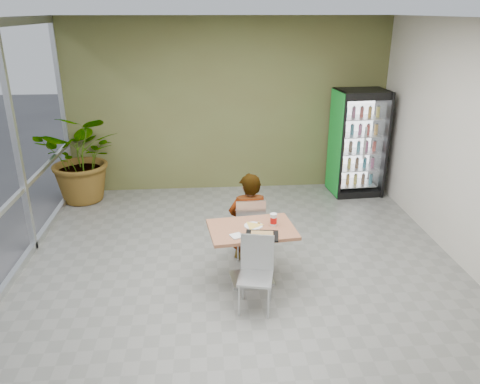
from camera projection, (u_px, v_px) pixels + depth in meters
name	position (u px, v px, depth m)	size (l,w,h in m)	color
ground	(244.00, 282.00, 6.04)	(7.00, 7.00, 0.00)	slate
room_envelope	(245.00, 165.00, 5.45)	(6.00, 7.00, 3.20)	silver
dining_table	(252.00, 243.00, 5.90)	(1.14, 0.86, 0.75)	#A26445
chair_far	(250.00, 224.00, 6.44)	(0.43, 0.43, 0.91)	silver
chair_near	(256.00, 267.00, 5.41)	(0.46, 0.47, 0.88)	silver
seated_woman	(249.00, 226.00, 6.50)	(0.57, 0.37, 1.55)	black
pizza_plate	(253.00, 225.00, 5.86)	(0.33, 0.30, 0.03)	silver
soda_cup	(273.00, 220.00, 5.87)	(0.09, 0.09, 0.16)	silver
napkin_stack	(237.00, 236.00, 5.59)	(0.14, 0.14, 0.02)	silver
cafeteria_tray	(262.00, 236.00, 5.60)	(0.39, 0.28, 0.02)	black
beverage_fridge	(358.00, 143.00, 8.67)	(0.94, 0.75, 1.96)	black
potted_plant	(83.00, 157.00, 8.37)	(1.48, 1.28, 1.65)	#325C25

